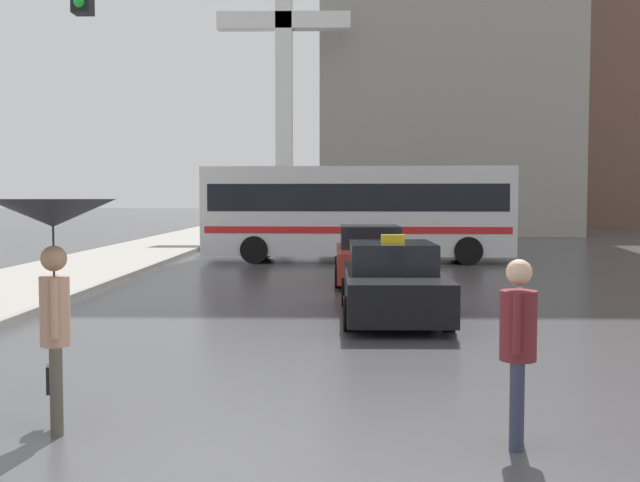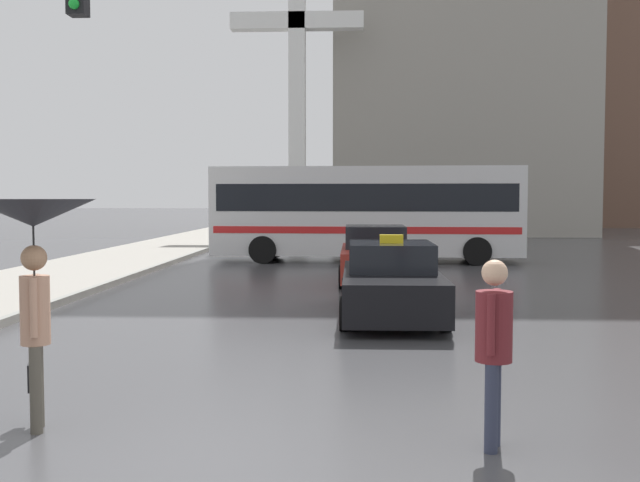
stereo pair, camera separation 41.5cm
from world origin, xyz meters
TOP-DOWN VIEW (x-y plane):
  - ground_plane at (0.00, 0.00)m, footprint 300.00×300.00m
  - taxi at (2.00, 8.15)m, footprint 1.91×4.66m
  - sedan_red at (1.87, 14.07)m, footprint 1.91×4.57m
  - city_bus at (1.72, 20.55)m, footprint 10.92×3.12m
  - pedestrian_with_umbrella at (-1.82, 1.02)m, footprint 1.19×1.19m
  - pedestrian_man at (2.56, 0.67)m, footprint 0.42×0.48m
  - building_tower_far at (22.02, 54.96)m, footprint 15.19×9.17m
  - monument_cross at (-1.85, 35.30)m, footprint 7.27×0.90m

SIDE VIEW (x-z plane):
  - ground_plane at x=0.00m, z-range 0.00..0.00m
  - taxi at x=2.00m, z-range -0.13..1.45m
  - sedan_red at x=1.87m, z-range -0.07..1.45m
  - pedestrian_man at x=2.56m, z-range 0.17..1.90m
  - city_bus at x=1.72m, z-range 0.18..3.54m
  - pedestrian_with_umbrella at x=-1.82m, z-range 0.77..3.04m
  - monument_cross at x=-1.85m, z-range 1.11..17.63m
  - building_tower_far at x=22.02m, z-range 0.00..26.76m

